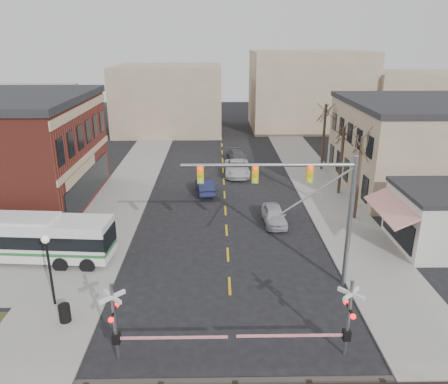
# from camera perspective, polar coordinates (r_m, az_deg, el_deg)

# --- Properties ---
(ground) EXTENTS (160.00, 160.00, 0.00)m
(ground) POSITION_cam_1_polar(r_m,az_deg,el_deg) (25.07, 0.88, -14.60)
(ground) COLOR black
(ground) RESTS_ON ground
(sidewalk_west) EXTENTS (5.00, 60.00, 0.12)m
(sidewalk_west) POSITION_cam_1_polar(r_m,az_deg,el_deg) (43.95, -12.47, 0.53)
(sidewalk_west) COLOR gray
(sidewalk_west) RESTS_ON ground
(sidewalk_east) EXTENTS (5.00, 60.00, 0.12)m
(sidewalk_east) POSITION_cam_1_polar(r_m,az_deg,el_deg) (44.27, 12.41, 0.68)
(sidewalk_east) COLOR gray
(sidewalk_east) RESTS_ON ground
(tree_east_a) EXTENTS (0.28, 0.28, 6.75)m
(tree_east_a) POSITION_cam_1_polar(r_m,az_deg,el_deg) (36.18, 17.13, 1.70)
(tree_east_a) COLOR #382B21
(tree_east_a) RESTS_ON sidewalk_east
(tree_east_b) EXTENTS (0.28, 0.28, 6.30)m
(tree_east_b) POSITION_cam_1_polar(r_m,az_deg,el_deg) (41.82, 15.07, 3.95)
(tree_east_b) COLOR #382B21
(tree_east_b) RESTS_ON sidewalk_east
(tree_east_c) EXTENTS (0.28, 0.28, 7.20)m
(tree_east_c) POSITION_cam_1_polar(r_m,az_deg,el_deg) (49.27, 12.88, 6.99)
(tree_east_c) COLOR #382B21
(tree_east_c) RESTS_ON sidewalk_east
(transit_bus) EXTENTS (11.82, 3.49, 3.00)m
(transit_bus) POSITION_cam_1_polar(r_m,az_deg,el_deg) (31.57, -24.78, -5.41)
(transit_bus) COLOR silver
(transit_bus) RESTS_ON ground
(traffic_signal_mast) EXTENTS (9.71, 0.30, 8.00)m
(traffic_signal_mast) POSITION_cam_1_polar(r_m,az_deg,el_deg) (24.81, 10.50, -0.44)
(traffic_signal_mast) COLOR gray
(traffic_signal_mast) RESTS_ON ground
(rr_crossing_west) EXTENTS (5.60, 1.36, 4.00)m
(rr_crossing_west) POSITION_cam_1_polar(r_m,az_deg,el_deg) (21.00, -12.90, -16.25)
(rr_crossing_west) COLOR gray
(rr_crossing_west) RESTS_ON ground
(rr_crossing_east) EXTENTS (5.60, 1.36, 4.00)m
(rr_crossing_east) POSITION_cam_1_polar(r_m,az_deg,el_deg) (21.34, 14.79, -15.77)
(rr_crossing_east) COLOR gray
(rr_crossing_east) RESTS_ON ground
(street_lamp) EXTENTS (0.44, 0.44, 4.16)m
(street_lamp) POSITION_cam_1_polar(r_m,az_deg,el_deg) (25.28, -22.03, -7.70)
(street_lamp) COLOR black
(street_lamp) RESTS_ON sidewalk_west
(trash_bin) EXTENTS (0.60, 0.60, 0.96)m
(trash_bin) POSITION_cam_1_polar(r_m,az_deg,el_deg) (24.86, -20.08, -14.63)
(trash_bin) COLOR black
(trash_bin) RESTS_ON sidewalk_west
(car_a) EXTENTS (1.86, 4.27, 1.43)m
(car_a) POSITION_cam_1_polar(r_m,az_deg,el_deg) (34.96, 6.55, -3.01)
(car_a) COLOR #A8A8AD
(car_a) RESTS_ON ground
(car_b) EXTENTS (2.06, 4.41, 1.40)m
(car_b) POSITION_cam_1_polar(r_m,az_deg,el_deg) (41.48, -2.50, 0.78)
(car_b) COLOR #171B3B
(car_b) RESTS_ON ground
(car_c) EXTENTS (2.58, 5.57, 1.54)m
(car_c) POSITION_cam_1_polar(r_m,az_deg,el_deg) (46.94, 1.71, 3.14)
(car_c) COLOR silver
(car_c) RESTS_ON ground
(car_d) EXTENTS (2.70, 4.88, 1.34)m
(car_d) POSITION_cam_1_polar(r_m,az_deg,el_deg) (51.98, 1.79, 4.67)
(car_d) COLOR #47464C
(car_d) RESTS_ON ground
(pedestrian_near) EXTENTS (0.50, 0.73, 1.94)m
(pedestrian_near) POSITION_cam_1_polar(r_m,az_deg,el_deg) (29.50, -17.30, -7.50)
(pedestrian_near) COLOR #534742
(pedestrian_near) RESTS_ON sidewalk_west
(pedestrian_far) EXTENTS (1.16, 1.07, 1.92)m
(pedestrian_far) POSITION_cam_1_polar(r_m,az_deg,el_deg) (31.96, -18.71, -5.51)
(pedestrian_far) COLOR #363A60
(pedestrian_far) RESTS_ON sidewalk_west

